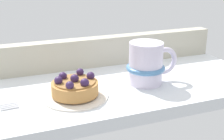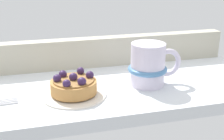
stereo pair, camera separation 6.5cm
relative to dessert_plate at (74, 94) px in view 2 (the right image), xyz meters
The scene contains 5 objects.
ground_plane 4.87cm from the dessert_plate, 63.77° to the left, with size 86.48×30.66×2.67cm, color silver.
window_rail_back 18.10cm from the dessert_plate, 83.47° to the left, with size 84.75×3.56×7.59cm, color #B2AD99.
dessert_plate is the anchor object (origin of this frame).
raspberry_tart 2.02cm from the dessert_plate, 149.97° to the right, with size 9.60×9.60×4.30cm.
coffee_mug 17.85cm from the dessert_plate, ahead, with size 12.46×8.82×9.66cm.
Camera 2 is at (-9.23, -62.40, 26.75)cm, focal length 48.85 mm.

